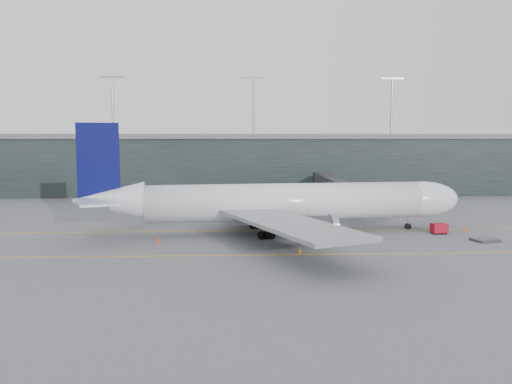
{
  "coord_description": "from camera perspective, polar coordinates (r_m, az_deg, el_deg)",
  "views": [
    {
      "loc": [
        0.05,
        -78.29,
        13.6
      ],
      "look_at": [
        3.29,
        -4.0,
        5.92
      ],
      "focal_mm": 35.0,
      "sensor_mm": 36.0,
      "label": 1
    }
  ],
  "objects": [
    {
      "name": "baggage_dolly",
      "position": [
        74.74,
        24.7,
        -4.98
      ],
      "size": [
        3.71,
        3.25,
        0.32
      ],
      "primitive_type": "cube",
      "rotation": [
        0.0,
        0.0,
        0.25
      ],
      "color": "#333338",
      "rests_on": "ground"
    },
    {
      "name": "jet_bridge",
      "position": [
        102.71,
        9.01,
        0.72
      ],
      "size": [
        3.89,
        43.89,
        5.95
      ],
      "rotation": [
        0.0,
        0.0,
        -0.02
      ],
      "color": "#2A2B30",
      "rests_on": "ground"
    },
    {
      "name": "cone_wing_port",
      "position": [
        91.13,
        4.21,
        -2.48
      ],
      "size": [
        0.43,
        0.43,
        0.68
      ],
      "primitive_type": "cone",
      "color": "#F3480D",
      "rests_on": "ground"
    },
    {
      "name": "terminal",
      "position": [
        136.42,
        -2.53,
        3.38
      ],
      "size": [
        240.0,
        36.0,
        29.0
      ],
      "color": "black",
      "rests_on": "ground"
    },
    {
      "name": "taxiline_lead_main",
      "position": [
        99.35,
        0.38,
        -1.96
      ],
      "size": [
        0.25,
        60.0,
        0.02
      ],
      "primitive_type": "cube",
      "color": "gold",
      "rests_on": "ground"
    },
    {
      "name": "cone_tail",
      "position": [
        68.25,
        -11.14,
        -5.36
      ],
      "size": [
        0.5,
        0.5,
        0.8
      ],
      "primitive_type": "cone",
      "color": "red",
      "rests_on": "ground"
    },
    {
      "name": "cone_wing_stbd",
      "position": [
        61.23,
        5.01,
        -6.6
      ],
      "size": [
        0.47,
        0.47,
        0.75
      ],
      "primitive_type": "cone",
      "color": "#CB550B",
      "rests_on": "ground"
    },
    {
      "name": "main_aircraft",
      "position": [
        73.23,
        3.04,
        -1.25
      ],
      "size": [
        57.25,
        53.48,
        16.05
      ],
      "rotation": [
        0.0,
        0.0,
        0.11
      ],
      "color": "white",
      "rests_on": "ground"
    },
    {
      "name": "uld_b",
      "position": [
        91.28,
        -3.11,
        -1.99
      ],
      "size": [
        2.67,
        2.34,
        2.08
      ],
      "rotation": [
        0.0,
        0.0,
        0.25
      ],
      "color": "#36373B",
      "rests_on": "ground"
    },
    {
      "name": "uld_a",
      "position": [
        88.15,
        -5.49,
        -2.38
      ],
      "size": [
        2.21,
        1.87,
        1.82
      ],
      "rotation": [
        0.0,
        0.0,
        0.15
      ],
      "color": "#36373B",
      "rests_on": "ground"
    },
    {
      "name": "ground",
      "position": [
        79.47,
        -2.51,
        -3.96
      ],
      "size": [
        320.0,
        320.0,
        0.0
      ],
      "primitive_type": "plane",
      "color": "#545459",
      "rests_on": "ground"
    },
    {
      "name": "taxiline_a",
      "position": [
        75.53,
        -2.51,
        -4.47
      ],
      "size": [
        160.0,
        0.25,
        0.02
      ],
      "primitive_type": "cube",
      "color": "gold",
      "rests_on": "ground"
    },
    {
      "name": "gse_cart",
      "position": [
        77.88,
        20.2,
        -3.89
      ],
      "size": [
        2.4,
        1.69,
        1.53
      ],
      "rotation": [
        0.0,
        0.0,
        0.12
      ],
      "color": "#A00B1D",
      "rests_on": "ground"
    },
    {
      "name": "taxiline_b",
      "position": [
        59.86,
        -2.5,
        -7.23
      ],
      "size": [
        160.0,
        0.25,
        0.02
      ],
      "primitive_type": "cube",
      "color": "gold",
      "rests_on": "ground"
    },
    {
      "name": "cone_nose",
      "position": [
        81.62,
        22.74,
        -3.91
      ],
      "size": [
        0.43,
        0.43,
        0.69
      ],
      "primitive_type": "cone",
      "color": "#D7520B",
      "rests_on": "ground"
    },
    {
      "name": "uld_c",
      "position": [
        89.26,
        -2.02,
        -2.2
      ],
      "size": [
        2.36,
        1.99,
        1.97
      ],
      "rotation": [
        0.0,
        0.0,
        0.13
      ],
      "color": "#36373B",
      "rests_on": "ground"
    }
  ]
}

